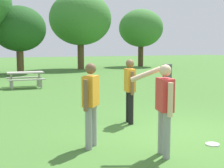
% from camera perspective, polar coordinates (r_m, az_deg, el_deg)
% --- Properties ---
extents(ground_plane, '(120.00, 120.00, 0.00)m').
position_cam_1_polar(ground_plane, '(7.24, 12.05, -8.90)').
color(ground_plane, '#447530').
extents(person_thrower, '(0.32, 0.59, 1.64)m').
position_cam_1_polar(person_thrower, '(7.89, 3.29, -0.51)').
color(person_thrower, black).
rests_on(person_thrower, ground).
extents(person_catcher, '(0.64, 0.75, 1.64)m').
position_cam_1_polar(person_catcher, '(5.53, 9.53, -3.46)').
color(person_catcher, gray).
rests_on(person_catcher, ground).
extents(person_bystander, '(0.45, 0.46, 1.64)m').
position_cam_1_polar(person_bystander, '(5.95, -3.91, -2.87)').
color(person_bystander, gray).
rests_on(person_bystander, ground).
extents(frisbee, '(0.27, 0.27, 0.03)m').
position_cam_1_polar(frisbee, '(6.61, 17.99, -10.50)').
color(frisbee, white).
rests_on(frisbee, ground).
extents(picnic_table_far, '(1.82, 1.57, 0.77)m').
position_cam_1_polar(picnic_table_far, '(15.62, -15.64, 1.40)').
color(picnic_table_far, '#B2ADA3').
rests_on(picnic_table_far, ground).
extents(trash_can_further_along, '(0.59, 0.59, 0.96)m').
position_cam_1_polar(trash_can_further_along, '(19.09, 10.12, 2.22)').
color(trash_can_further_along, '#515156').
rests_on(trash_can_further_along, ground).
extents(tree_far_right, '(3.95, 3.95, 5.02)m').
position_cam_1_polar(tree_far_right, '(24.32, -16.71, 9.65)').
color(tree_far_right, brown).
rests_on(tree_far_right, ground).
extents(tree_slender_mid, '(5.56, 5.56, 6.88)m').
position_cam_1_polar(tree_slender_mid, '(28.48, -5.84, 11.81)').
color(tree_slender_mid, brown).
rests_on(tree_slender_mid, ground).
extents(tree_back_left, '(4.54, 4.54, 5.89)m').
position_cam_1_polar(tree_back_left, '(32.61, 5.34, 10.16)').
color(tree_back_left, '#4C3823').
rests_on(tree_back_left, ground).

